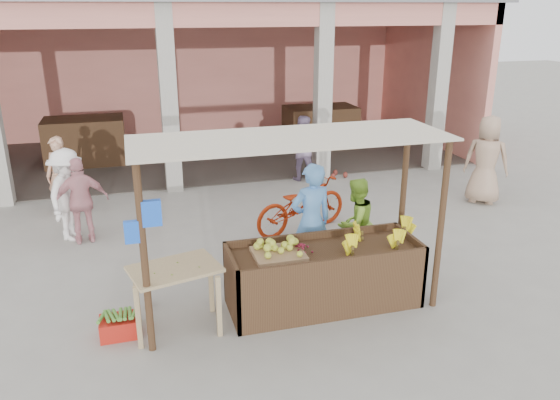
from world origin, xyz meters
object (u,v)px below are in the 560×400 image
object	(u,v)px
vendor_blue	(311,218)
vendor_green	(355,221)
motorcycle	(301,203)
red_crate	(120,327)
side_table	(175,278)
fruit_stall	(324,278)

from	to	relation	value
vendor_blue	vendor_green	size ratio (longest dim) A/B	1.25
vendor_blue	motorcycle	size ratio (longest dim) A/B	0.94
vendor_green	motorcycle	world-z (taller)	vendor_green
red_crate	vendor_green	bearing A→B (deg)	15.36
side_table	red_crate	size ratio (longest dim) A/B	2.53
vendor_green	fruit_stall	bearing A→B (deg)	23.46
side_table	motorcycle	size ratio (longest dim) A/B	0.60
side_table	vendor_green	size ratio (longest dim) A/B	0.79
fruit_stall	motorcycle	distance (m)	2.66
red_crate	motorcycle	distance (m)	4.20
vendor_green	motorcycle	size ratio (longest dim) A/B	0.76
vendor_blue	motorcycle	world-z (taller)	vendor_blue
red_crate	fruit_stall	bearing A→B (deg)	0.20
red_crate	vendor_blue	bearing A→B (deg)	16.81
fruit_stall	vendor_green	xyz separation A→B (m)	(0.87, 0.99, 0.37)
vendor_blue	motorcycle	distance (m)	1.86
side_table	vendor_blue	xyz separation A→B (m)	(2.09, 0.91, 0.23)
fruit_stall	vendor_blue	distance (m)	1.02
motorcycle	vendor_blue	bearing A→B (deg)	147.49
red_crate	vendor_green	size ratio (longest dim) A/B	0.31
side_table	vendor_blue	distance (m)	2.30
fruit_stall	vendor_green	size ratio (longest dim) A/B	1.70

